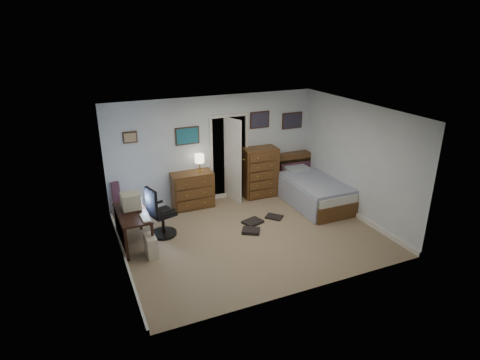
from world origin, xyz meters
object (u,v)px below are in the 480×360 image
object	(u,v)px
office_chair	(160,217)
bed	(313,191)
computer_desk	(128,221)
tall_dresser	(260,172)
low_dresser	(192,190)

from	to	relation	value
office_chair	bed	xyz separation A→B (m)	(3.65, 0.11, -0.09)
computer_desk	tall_dresser	size ratio (longest dim) A/B	0.97
tall_dresser	bed	bearing A→B (deg)	-42.67
office_chair	bed	distance (m)	3.65
low_dresser	bed	bearing A→B (deg)	-18.90
office_chair	low_dresser	size ratio (longest dim) A/B	1.12
computer_desk	bed	xyz separation A→B (m)	(4.27, 0.22, -0.20)
computer_desk	bed	world-z (taller)	computer_desk
computer_desk	bed	distance (m)	4.28
office_chair	low_dresser	xyz separation A→B (m)	(1.01, 1.08, 0.01)
tall_dresser	bed	world-z (taller)	tall_dresser
bed	tall_dresser	bearing A→B (deg)	134.72
office_chair	tall_dresser	size ratio (longest dim) A/B	0.87
computer_desk	office_chair	xyz separation A→B (m)	(0.62, 0.12, -0.11)
computer_desk	bed	size ratio (longest dim) A/B	0.58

